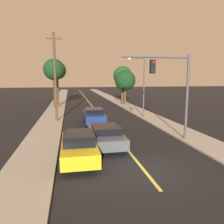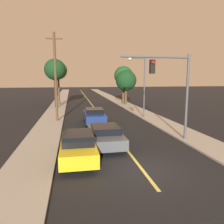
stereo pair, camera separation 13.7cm
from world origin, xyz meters
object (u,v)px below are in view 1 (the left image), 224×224
object	(u,v)px
car_near_lane_front	(106,135)
tree_left_far	(57,71)
traffic_signal_mast	(173,82)
streetlamp_right	(140,79)
utility_pole_left	(55,76)
tree_right_near	(123,76)
tree_right_far	(125,81)
car_near_lane_second	(94,116)
car_outer_lane_front	(79,146)
tree_left_near	(54,70)

from	to	relation	value
car_near_lane_front	tree_left_far	world-z (taller)	tree_left_far
traffic_signal_mast	streetlamp_right	distance (m)	8.93
traffic_signal_mast	utility_pole_left	world-z (taller)	utility_pole_left
tree_right_near	tree_right_far	xyz separation A→B (m)	(0.17, -1.06, -0.75)
car_near_lane_second	streetlamp_right	world-z (taller)	streetlamp_right
traffic_signal_mast	tree_right_near	distance (m)	22.06
car_outer_lane_front	tree_right_far	size ratio (longest dim) A/B	0.83
car_near_lane_second	streetlamp_right	bearing A→B (deg)	20.56
car_outer_lane_front	utility_pole_left	world-z (taller)	utility_pole_left
utility_pole_left	tree_left_far	size ratio (longest dim) A/B	1.23
traffic_signal_mast	car_near_lane_second	bearing A→B (deg)	123.60
car_near_lane_second	utility_pole_left	distance (m)	5.49
car_outer_lane_front	tree_right_near	size ratio (longest dim) A/B	0.75
tree_right_far	tree_left_far	bearing A→B (deg)	167.53
car_near_lane_front	tree_right_near	world-z (taller)	tree_right_near
streetlamp_right	utility_pole_left	distance (m)	8.83
car_near_lane_second	tree_left_far	distance (m)	17.55
car_near_lane_front	utility_pole_left	bearing A→B (deg)	112.37
streetlamp_right	tree_right_far	xyz separation A→B (m)	(1.44, 12.01, -0.33)
utility_pole_left	tree_right_far	distance (m)	16.04
tree_left_near	tree_left_far	bearing A→B (deg)	87.00
tree_left_far	traffic_signal_mast	bearing A→B (deg)	-69.34
tree_left_near	streetlamp_right	bearing A→B (deg)	-47.20
tree_left_far	car_outer_lane_front	bearing A→B (deg)	-84.80
traffic_signal_mast	streetlamp_right	xyz separation A→B (m)	(0.59, 8.91, 0.22)
car_near_lane_front	tree_left_near	distance (m)	20.48
utility_pole_left	tree_left_near	distance (m)	10.74
streetlamp_right	tree_left_far	size ratio (longest dim) A/B	0.92
car_outer_lane_front	traffic_signal_mast	size ratio (longest dim) A/B	0.80
tree_left_near	tree_left_far	xyz separation A→B (m)	(0.21, 4.04, 0.06)
traffic_signal_mast	car_near_lane_front	bearing A→B (deg)	-178.04
car_near_lane_front	tree_left_near	bearing A→B (deg)	102.71
car_outer_lane_front	tree_left_far	size ratio (longest dim) A/B	0.67
car_near_lane_second	tree_right_far	size ratio (longest dim) A/B	0.83
streetlamp_right	tree_right_near	xyz separation A→B (m)	(1.27, 13.07, 0.42)
traffic_signal_mast	tree_left_near	xyz separation A→B (m)	(-9.00, 19.27, 1.42)
traffic_signal_mast	utility_pole_left	bearing A→B (deg)	133.73
tree_right_near	car_near_lane_second	bearing A→B (deg)	-113.33
car_outer_lane_front	tree_left_far	world-z (taller)	tree_left_far
car_outer_lane_front	car_near_lane_front	bearing A→B (deg)	50.04
car_near_lane_front	car_near_lane_second	xyz separation A→B (m)	(-0.00, 7.11, 0.07)
car_near_lane_second	tree_left_far	world-z (taller)	tree_left_far
tree_left_near	tree_left_far	distance (m)	4.05
tree_left_near	tree_right_near	bearing A→B (deg)	13.98
tree_right_near	tree_right_far	world-z (taller)	tree_right_near
traffic_signal_mast	tree_left_far	xyz separation A→B (m)	(-8.79, 23.31, 1.48)
tree_right_near	tree_left_near	bearing A→B (deg)	-166.02
streetlamp_right	tree_right_near	world-z (taller)	streetlamp_right
tree_left_far	streetlamp_right	bearing A→B (deg)	-56.91
traffic_signal_mast	tree_right_far	size ratio (longest dim) A/B	1.05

